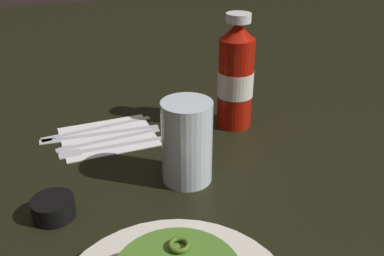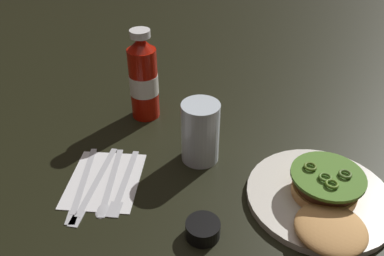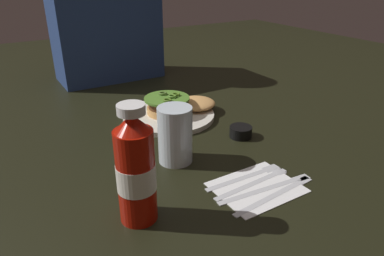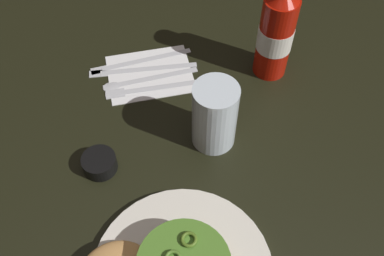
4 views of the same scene
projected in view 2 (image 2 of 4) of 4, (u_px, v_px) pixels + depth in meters
ground_plane at (247, 189)px, 0.73m from camera, size 3.00×3.00×0.00m
dinner_plate at (319, 197)px, 0.71m from camera, size 0.26×0.26×0.01m
burger_sandwich at (328, 200)px, 0.66m from camera, size 0.21×0.13×0.05m
ketchup_bottle at (144, 79)px, 0.88m from camera, size 0.06×0.06×0.21m
water_glass at (200, 132)px, 0.77m from camera, size 0.07×0.07×0.13m
condiment_cup at (203, 229)px, 0.64m from camera, size 0.06×0.06×0.03m
napkin at (105, 179)px, 0.75m from camera, size 0.16×0.13×0.00m
steak_knife at (81, 186)px, 0.73m from camera, size 0.21×0.03×0.00m
butter_knife at (93, 187)px, 0.73m from camera, size 0.22×0.03×0.00m
spoon_utensil at (108, 189)px, 0.73m from camera, size 0.19×0.03×0.00m
fork_utensil at (123, 185)px, 0.73m from camera, size 0.18×0.02×0.00m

